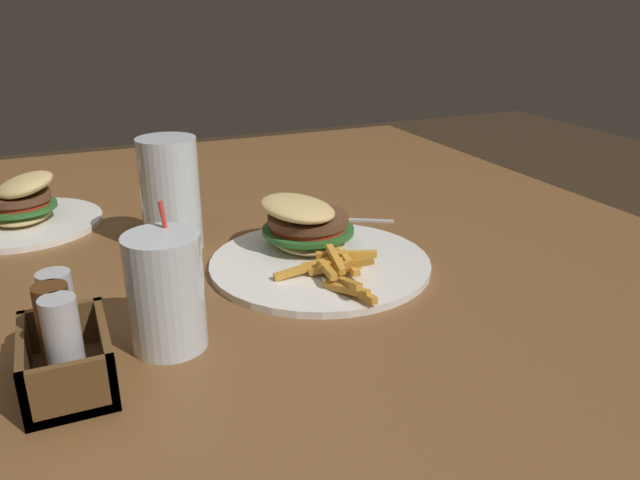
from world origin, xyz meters
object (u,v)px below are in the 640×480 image
object	(u,v)px
meal_plate_near	(313,242)
condiment_caddy	(64,349)
spoon	(327,216)
juice_glass	(166,297)
beer_glass	(171,197)
meal_plate_far	(22,210)

from	to	relation	value
meal_plate_near	condiment_caddy	world-z (taller)	condiment_caddy
spoon	condiment_caddy	world-z (taller)	condiment_caddy
juice_glass	condiment_caddy	xyz separation A→B (m)	(-0.04, 0.11, -0.02)
juice_glass	condiment_caddy	size ratio (longest dim) A/B	1.24
meal_plate_near	juice_glass	size ratio (longest dim) A/B	1.99
spoon	condiment_caddy	distance (m)	0.56
meal_plate_near	juice_glass	distance (m)	0.29
meal_plate_near	beer_glass	distance (m)	0.22
meal_plate_far	condiment_caddy	world-z (taller)	condiment_caddy
condiment_caddy	juice_glass	bearing A→B (deg)	-71.60
juice_glass	meal_plate_far	bearing A→B (deg)	17.50
meal_plate_near	condiment_caddy	distance (m)	0.40
meal_plate_near	meal_plate_far	bearing A→B (deg)	50.34
beer_glass	meal_plate_near	bearing A→B (deg)	-126.33
juice_glass	spoon	xyz separation A→B (m)	(0.31, -0.33, -0.05)
meal_plate_far	condiment_caddy	distance (m)	0.52
condiment_caddy	meal_plate_far	bearing A→B (deg)	4.94
beer_glass	juice_glass	world-z (taller)	beer_glass
beer_glass	spoon	size ratio (longest dim) A/B	1.23
meal_plate_near	beer_glass	size ratio (longest dim) A/B	1.88
spoon	meal_plate_near	bearing A→B (deg)	88.97
condiment_caddy	beer_glass	bearing A→B (deg)	-27.56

